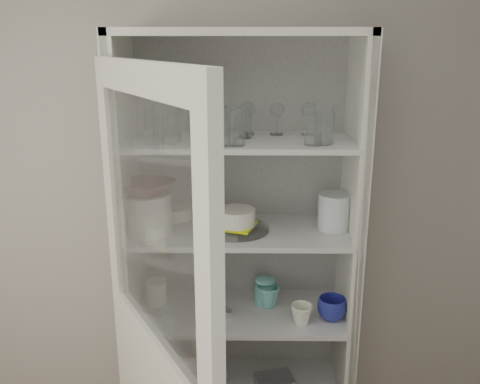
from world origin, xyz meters
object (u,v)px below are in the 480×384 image
at_px(mug_teal, 268,296).
at_px(white_canister, 157,292).
at_px(cream_dish, 200,380).
at_px(plate_stack_front, 148,220).
at_px(yellow_trivet, 236,226).
at_px(terracotta_bowl, 146,188).
at_px(goblet_0, 175,118).
at_px(glass_platter, 236,229).
at_px(mug_white, 302,314).
at_px(goblet_1, 247,116).
at_px(cream_bowl, 147,201).
at_px(pantry_cabinet, 240,287).
at_px(mug_blue, 332,309).
at_px(grey_bowl_stack, 334,212).
at_px(tin_box, 275,382).
at_px(goblet_2, 277,117).
at_px(white_ramekin, 236,217).
at_px(goblet_3, 308,117).
at_px(measuring_cups, 217,312).
at_px(teal_jar, 265,292).
at_px(plate_stack_back, 173,212).

xyz_separation_m(mug_teal, white_canister, (-0.53, 0.02, 0.01)).
bearing_deg(mug_teal, cream_dish, 176.42).
relative_size(plate_stack_front, yellow_trivet, 1.35).
bearing_deg(terracotta_bowl, goblet_0, 47.68).
relative_size(glass_platter, mug_white, 2.96).
bearing_deg(cream_dish, goblet_1, 31.26).
bearing_deg(cream_bowl, goblet_1, 19.82).
relative_size(goblet_1, yellow_trivet, 1.04).
height_order(pantry_cabinet, white_canister, pantry_cabinet).
relative_size(goblet_1, mug_blue, 1.22).
distance_m(grey_bowl_stack, tin_box, 0.89).
xyz_separation_m(mug_white, cream_dish, (-0.46, 0.08, -0.41)).
distance_m(goblet_2, mug_teal, 0.83).
relative_size(pantry_cabinet, white_ramekin, 12.80).
relative_size(goblet_3, mug_white, 1.60).
distance_m(goblet_1, measuring_cups, 0.89).
distance_m(mug_blue, measuring_cups, 0.51).
height_order(pantry_cabinet, mug_blue, pantry_cabinet).
distance_m(goblet_3, glass_platter, 0.57).
xyz_separation_m(pantry_cabinet, goblet_2, (0.16, 0.03, 0.80)).
relative_size(goblet_2, white_ramekin, 0.94).
distance_m(white_ramekin, cream_dish, 0.84).
bearing_deg(white_ramekin, terracotta_bowl, -175.52).
height_order(terracotta_bowl, cream_dish, terracotta_bowl).
bearing_deg(cream_bowl, goblet_3, 12.20).
distance_m(glass_platter, teal_jar, 0.38).
bearing_deg(mug_blue, yellow_trivet, -163.44).
bearing_deg(white_canister, teal_jar, 1.14).
bearing_deg(cream_bowl, goblet_0, 47.68).
height_order(goblet_0, cream_dish, goblet_0).
height_order(goblet_2, plate_stack_back, goblet_2).
relative_size(plate_stack_front, cream_dish, 0.81).
height_order(pantry_cabinet, goblet_3, pantry_cabinet).
height_order(goblet_1, white_ramekin, goblet_1).
bearing_deg(mug_white, teal_jar, 132.85).
height_order(pantry_cabinet, goblet_1, pantry_cabinet).
bearing_deg(pantry_cabinet, plate_stack_front, -163.00).
bearing_deg(grey_bowl_stack, mug_teal, 172.57).
relative_size(plate_stack_back, measuring_cups, 2.12).
bearing_deg(mug_teal, mug_blue, -38.50).
distance_m(glass_platter, tin_box, 0.80).
bearing_deg(white_ramekin, goblet_1, 69.18).
bearing_deg(glass_platter, cream_dish, -176.64).
height_order(plate_stack_back, mug_white, plate_stack_back).
bearing_deg(mug_white, goblet_1, 140.58).
height_order(plate_stack_back, measuring_cups, plate_stack_back).
xyz_separation_m(plate_stack_back, glass_platter, (0.30, -0.17, -0.02)).
height_order(goblet_0, mug_blue, goblet_0).
bearing_deg(tin_box, goblet_3, 43.43).
bearing_deg(tin_box, glass_platter, 179.42).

